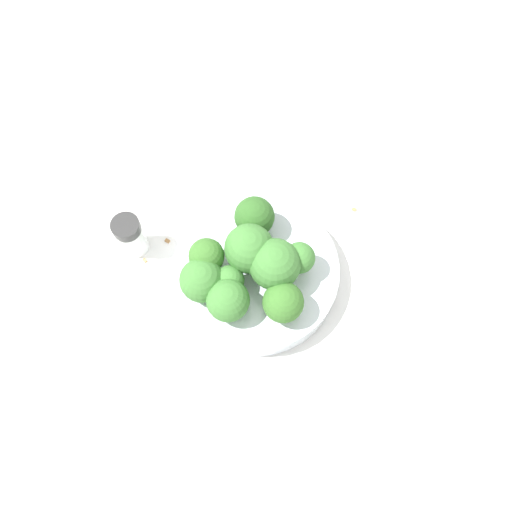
# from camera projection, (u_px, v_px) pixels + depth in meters

# --- Properties ---
(ground_plane) EXTENTS (3.00, 3.00, 0.00)m
(ground_plane) POSITION_uv_depth(u_px,v_px,m) (256.00, 278.00, 0.61)
(ground_plane) COLOR white
(bowl) EXTENTS (0.20, 0.20, 0.03)m
(bowl) POSITION_uv_depth(u_px,v_px,m) (256.00, 273.00, 0.60)
(bowl) COLOR silver
(bowl) RESTS_ON ground_plane
(broccoli_floret_0) EXTENTS (0.05, 0.05, 0.05)m
(broccoli_floret_0) POSITION_uv_depth(u_px,v_px,m) (283.00, 302.00, 0.53)
(broccoli_floret_0) COLOR #7A9E5B
(broccoli_floret_0) RESTS_ON bowl
(broccoli_floret_1) EXTENTS (0.06, 0.06, 0.07)m
(broccoli_floret_1) POSITION_uv_depth(u_px,v_px,m) (275.00, 265.00, 0.54)
(broccoli_floret_1) COLOR #8EB770
(broccoli_floret_1) RESTS_ON bowl
(broccoli_floret_2) EXTENTS (0.05, 0.05, 0.05)m
(broccoli_floret_2) POSITION_uv_depth(u_px,v_px,m) (202.00, 280.00, 0.55)
(broccoli_floret_2) COLOR #8EB770
(broccoli_floret_2) RESTS_ON bowl
(broccoli_floret_3) EXTENTS (0.04, 0.04, 0.05)m
(broccoli_floret_3) POSITION_uv_depth(u_px,v_px,m) (207.00, 256.00, 0.55)
(broccoli_floret_3) COLOR #8EB770
(broccoli_floret_3) RESTS_ON bowl
(broccoli_floret_4) EXTENTS (0.05, 0.05, 0.05)m
(broccoli_floret_4) POSITION_uv_depth(u_px,v_px,m) (255.00, 217.00, 0.57)
(broccoli_floret_4) COLOR #84AD66
(broccoli_floret_4) RESTS_ON bowl
(broccoli_floret_5) EXTENTS (0.05, 0.05, 0.05)m
(broccoli_floret_5) POSITION_uv_depth(u_px,v_px,m) (228.00, 300.00, 0.54)
(broccoli_floret_5) COLOR #8EB770
(broccoli_floret_5) RESTS_ON bowl
(broccoli_floret_6) EXTENTS (0.03, 0.03, 0.04)m
(broccoli_floret_6) POSITION_uv_depth(u_px,v_px,m) (229.00, 281.00, 0.55)
(broccoli_floret_6) COLOR #8EB770
(broccoli_floret_6) RESTS_ON bowl
(broccoli_floret_7) EXTENTS (0.06, 0.06, 0.07)m
(broccoli_floret_7) POSITION_uv_depth(u_px,v_px,m) (249.00, 249.00, 0.55)
(broccoli_floret_7) COLOR #7A9E5B
(broccoli_floret_7) RESTS_ON bowl
(broccoli_floret_8) EXTENTS (0.04, 0.04, 0.05)m
(broccoli_floret_8) POSITION_uv_depth(u_px,v_px,m) (299.00, 259.00, 0.55)
(broccoli_floret_8) COLOR #8EB770
(broccoli_floret_8) RESTS_ON bowl
(pepper_shaker) EXTENTS (0.03, 0.03, 0.06)m
(pepper_shaker) POSITION_uv_depth(u_px,v_px,m) (131.00, 236.00, 0.60)
(pepper_shaker) COLOR silver
(pepper_shaker) RESTS_ON ground_plane
(almond_crumb_0) EXTENTS (0.01, 0.01, 0.01)m
(almond_crumb_0) POSITION_uv_depth(u_px,v_px,m) (167.00, 240.00, 0.63)
(almond_crumb_0) COLOR olive
(almond_crumb_0) RESTS_ON ground_plane
(almond_crumb_1) EXTENTS (0.01, 0.01, 0.01)m
(almond_crumb_1) POSITION_uv_depth(u_px,v_px,m) (354.00, 209.00, 0.65)
(almond_crumb_1) COLOR #AD7F4C
(almond_crumb_1) RESTS_ON ground_plane
(almond_crumb_2) EXTENTS (0.01, 0.01, 0.01)m
(almond_crumb_2) POSITION_uv_depth(u_px,v_px,m) (145.00, 260.00, 0.62)
(almond_crumb_2) COLOR #AD7F4C
(almond_crumb_2) RESTS_ON ground_plane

